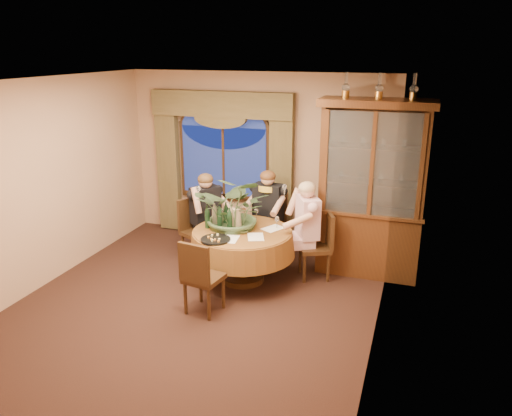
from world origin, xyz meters
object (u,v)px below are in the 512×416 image
(oil_lamp_left, at_px, (346,85))
(person_back, at_px, (206,216))
(chair_back, at_px, (198,231))
(wine_bottle_4, at_px, (215,215))
(chair_back_right, at_px, (270,225))
(stoneware_vase, at_px, (236,218))
(centerpiece_plant, at_px, (235,182))
(chair_right, at_px, (314,246))
(wine_bottle_0, at_px, (207,217))
(chair_front_left, at_px, (204,276))
(oil_lamp_right, at_px, (414,87))
(olive_bowl, at_px, (243,232))
(china_cabinet, at_px, (372,190))
(wine_bottle_1, at_px, (230,219))
(wine_bottle_3, at_px, (230,216))
(person_scarf, at_px, (268,214))
(person_pink, at_px, (307,229))
(dining_table, at_px, (243,256))
(wine_bottle_5, at_px, (226,213))
(wine_bottle_2, at_px, (219,217))
(oil_lamp_center, at_px, (379,86))

(oil_lamp_left, distance_m, person_back, 2.83)
(chair_back, bearing_deg, wine_bottle_4, 76.73)
(chair_back_right, bearing_deg, stoneware_vase, 82.78)
(chair_back, height_order, centerpiece_plant, centerpiece_plant)
(chair_right, distance_m, wine_bottle_0, 1.57)
(chair_front_left, bearing_deg, oil_lamp_right, 47.98)
(chair_right, xyz_separation_m, chair_front_left, (-1.09, -1.39, 0.00))
(chair_right, xyz_separation_m, olive_bowl, (-0.89, -0.50, 0.29))
(china_cabinet, distance_m, olive_bowl, 1.90)
(person_back, bearing_deg, wine_bottle_1, 80.88)
(china_cabinet, xyz_separation_m, wine_bottle_3, (-1.84, -0.77, -0.34))
(chair_back, bearing_deg, oil_lamp_left, 127.01)
(oil_lamp_left, height_order, person_scarf, oil_lamp_left)
(olive_bowl, bearing_deg, wine_bottle_3, 149.14)
(oil_lamp_left, xyz_separation_m, person_pink, (-0.38, -0.38, -1.98))
(dining_table, height_order, person_pink, person_pink)
(dining_table, height_order, stoneware_vase, stoneware_vase)
(wine_bottle_5, bearing_deg, chair_right, 11.35)
(wine_bottle_3, distance_m, wine_bottle_4, 0.24)
(wine_bottle_5, bearing_deg, centerpiece_plant, -19.05)
(person_back, xyz_separation_m, wine_bottle_4, (0.36, -0.49, 0.23))
(china_cabinet, bearing_deg, centerpiece_plant, -157.64)
(chair_front_left, relative_size, wine_bottle_3, 2.91)
(chair_back, distance_m, person_pink, 1.71)
(dining_table, relative_size, wine_bottle_5, 4.46)
(oil_lamp_left, xyz_separation_m, wine_bottle_2, (-1.52, -0.86, -1.77))
(wine_bottle_4, bearing_deg, wine_bottle_1, -24.11)
(chair_front_left, relative_size, stoneware_vase, 3.48)
(chair_right, xyz_separation_m, person_scarf, (-0.86, 0.53, 0.22))
(person_back, height_order, wine_bottle_1, person_back)
(stoneware_vase, distance_m, wine_bottle_1, 0.16)
(oil_lamp_center, xyz_separation_m, stoneware_vase, (-1.75, -0.75, -1.79))
(stoneware_vase, relative_size, wine_bottle_4, 0.84)
(chair_back_right, relative_size, wine_bottle_3, 2.91)
(dining_table, height_order, wine_bottle_2, wine_bottle_2)
(oil_lamp_center, bearing_deg, wine_bottle_3, -157.14)
(oil_lamp_left, relative_size, stoneware_vase, 1.23)
(wine_bottle_0, bearing_deg, chair_front_left, -69.21)
(oil_lamp_left, bearing_deg, person_back, -171.95)
(oil_lamp_center, relative_size, person_back, 0.25)
(wine_bottle_5, bearing_deg, oil_lamp_right, 15.68)
(chair_front_left, distance_m, person_back, 1.67)
(oil_lamp_center, xyz_separation_m, wine_bottle_3, (-1.84, -0.77, -1.77))
(oil_lamp_center, bearing_deg, wine_bottle_2, -156.39)
(chair_back_right, relative_size, wine_bottle_4, 2.91)
(wine_bottle_1, height_order, wine_bottle_5, same)
(stoneware_vase, distance_m, wine_bottle_5, 0.21)
(chair_front_left, bearing_deg, oil_lamp_center, 54.24)
(dining_table, bearing_deg, oil_lamp_right, 22.02)
(chair_back, xyz_separation_m, wine_bottle_4, (0.45, -0.36, 0.44))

